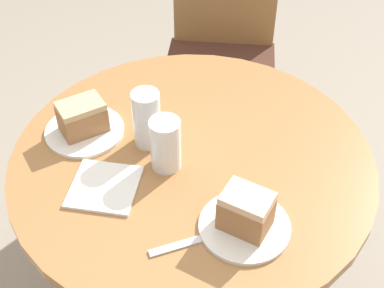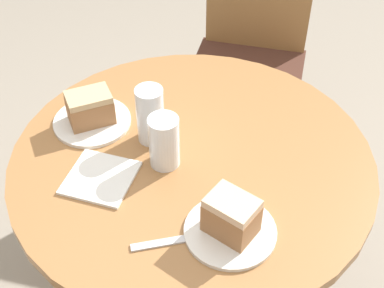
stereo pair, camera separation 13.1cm
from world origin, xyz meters
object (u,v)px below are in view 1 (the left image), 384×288
object	(u,v)px
plate_far	(85,131)
cake_slice_near	(246,211)
plate_near	(244,226)
glass_water	(147,122)
cake_slice_far	(82,117)
chair	(222,50)
glass_lemonade	(166,146)

from	to	relation	value
plate_far	cake_slice_near	distance (m)	0.51
plate_near	glass_water	world-z (taller)	glass_water
plate_near	cake_slice_near	distance (m)	0.05
plate_near	glass_water	distance (m)	0.36
glass_water	cake_slice_far	bearing A→B (deg)	175.64
glass_water	plate_far	bearing A→B (deg)	175.64
cake_slice_near	cake_slice_far	bearing A→B (deg)	149.65
plate_near	cake_slice_near	xyz separation A→B (m)	(0.00, 0.00, 0.05)
chair	plate_near	bearing A→B (deg)	-84.12
cake_slice_near	glass_water	distance (m)	0.36
chair	cake_slice_near	bearing A→B (deg)	-84.12
glass_water	cake_slice_near	bearing A→B (deg)	-42.57
cake_slice_near	glass_lemonade	size ratio (longest dim) A/B	0.92
cake_slice_near	glass_lemonade	world-z (taller)	glass_lemonade
plate_far	glass_water	bearing A→B (deg)	-4.36
chair	cake_slice_near	distance (m)	1.06
chair	plate_far	bearing A→B (deg)	-113.12
chair	plate_near	xyz separation A→B (m)	(0.15, -1.02, 0.21)
plate_near	cake_slice_near	size ratio (longest dim) A/B	1.60
chair	glass_lemonade	world-z (taller)	chair
plate_near	glass_lemonade	distance (m)	0.27
plate_near	glass_water	size ratio (longest dim) A/B	1.30
plate_near	glass_lemonade	size ratio (longest dim) A/B	1.47
cake_slice_near	glass_water	xyz separation A→B (m)	(-0.26, 0.24, 0.01)
cake_slice_far	glass_water	world-z (taller)	glass_water
glass_lemonade	cake_slice_far	bearing A→B (deg)	159.34
plate_far	cake_slice_far	distance (m)	0.05
cake_slice_far	chair	bearing A→B (deg)	69.18
cake_slice_near	plate_near	bearing A→B (deg)	0.00
cake_slice_near	glass_water	world-z (taller)	glass_water
chair	cake_slice_far	bearing A→B (deg)	-113.12
plate_near	cake_slice_near	world-z (taller)	cake_slice_near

